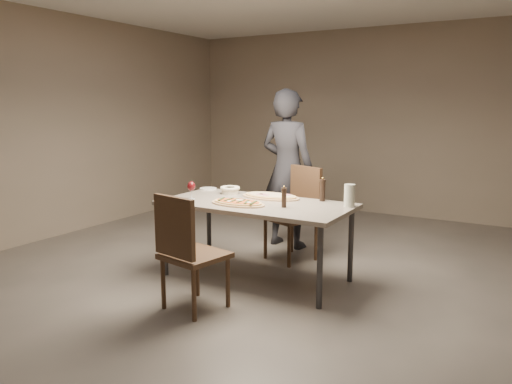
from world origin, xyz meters
The scene contains 14 objects.
room centered at (0.00, 0.00, 1.40)m, with size 7.00×7.00×7.00m.
dining_table centered at (0.00, 0.00, 0.69)m, with size 1.80×0.90×0.75m.
zucchini_pizza centered at (-0.10, -0.17, 0.77)m, with size 0.55×0.30×0.05m.
ham_pizza centered at (0.00, 0.28, 0.77)m, with size 0.62×0.34×0.04m.
bread_basket centered at (-0.47, 0.27, 0.79)m, with size 0.21×0.21×0.07m.
oil_dish centered at (-0.17, 0.32, 0.76)m, with size 0.14×0.14×0.02m.
pepper_mill_left centered at (0.33, -0.07, 0.84)m, with size 0.05×0.05×0.20m.
pepper_mill_right centered at (0.52, 0.38, 0.86)m, with size 0.06×0.06×0.23m.
carafe centered at (0.83, 0.26, 0.85)m, with size 0.10×0.10×0.20m.
wine_glass centered at (-0.63, -0.18, 0.87)m, with size 0.08×0.08×0.18m.
side_plate centered at (-0.83, 0.38, 0.76)m, with size 0.19×0.19×0.01m.
chair_near centered at (-0.09, -0.96, 0.54)m, with size 0.54×0.54×0.97m.
chair_far centered at (0.06, 0.79, 0.56)m, with size 0.62×0.62×1.00m.
diner centered at (-0.26, 1.17, 0.92)m, with size 0.67×0.44×1.84m, color black.
Camera 1 is at (2.34, -4.00, 1.67)m, focal length 35.00 mm.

